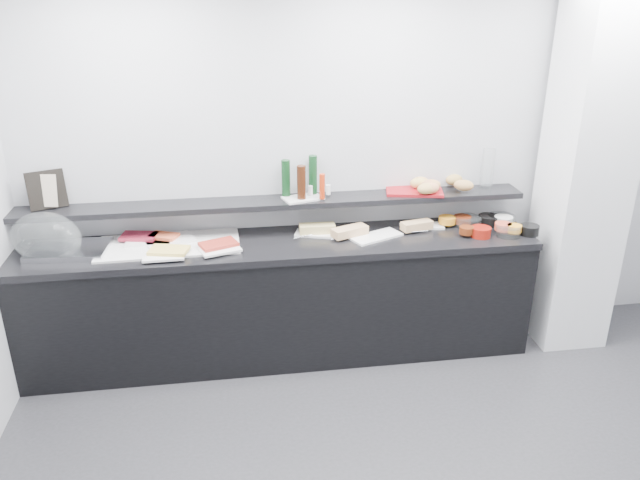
{
  "coord_description": "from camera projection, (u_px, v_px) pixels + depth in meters",
  "views": [
    {
      "loc": [
        -1.01,
        -2.32,
        2.59
      ],
      "look_at": [
        -0.45,
        1.45,
        1.0
      ],
      "focal_mm": 35.0,
      "sensor_mm": 36.0,
      "label": 1
    }
  ],
  "objects": [
    {
      "name": "back_wall",
      "position": [
        370.0,
        164.0,
        4.55
      ],
      "size": [
        5.0,
        0.02,
        2.7
      ],
      "primitive_type": "cube",
      "color": "#B1B3B9",
      "rests_on": "ground"
    },
    {
      "name": "column",
      "position": [
        586.0,
        169.0,
        4.44
      ],
      "size": [
        0.5,
        0.5,
        2.7
      ],
      "primitive_type": "cube",
      "color": "white",
      "rests_on": "ground"
    },
    {
      "name": "buffet_cabinet",
      "position": [
        281.0,
        302.0,
        4.54
      ],
      "size": [
        3.6,
        0.6,
        0.85
      ],
      "primitive_type": "cube",
      "color": "black",
      "rests_on": "ground"
    },
    {
      "name": "counter_top",
      "position": [
        280.0,
        245.0,
        4.37
      ],
      "size": [
        3.62,
        0.62,
        0.05
      ],
      "primitive_type": "cube",
      "color": "black",
      "rests_on": "buffet_cabinet"
    },
    {
      "name": "wall_shelf",
      "position": [
        276.0,
        202.0,
        4.43
      ],
      "size": [
        3.6,
        0.25,
        0.04
      ],
      "primitive_type": "cube",
      "color": "black",
      "rests_on": "back_wall"
    },
    {
      "name": "cloche_base",
      "position": [
        69.0,
        250.0,
        4.17
      ],
      "size": [
        0.54,
        0.38,
        0.04
      ],
      "primitive_type": "cube",
      "rotation": [
        0.0,
        0.0,
        -0.08
      ],
      "color": "silver",
      "rests_on": "counter_top"
    },
    {
      "name": "cloche_dome",
      "position": [
        46.0,
        238.0,
        4.1
      ],
      "size": [
        0.57,
        0.47,
        0.34
      ],
      "primitive_type": "ellipsoid",
      "rotation": [
        0.0,
        0.0,
        -0.35
      ],
      "color": "white",
      "rests_on": "cloche_base"
    },
    {
      "name": "linen_runner",
      "position": [
        169.0,
        245.0,
        4.29
      ],
      "size": [
        0.97,
        0.48,
        0.01
      ],
      "primitive_type": "cube",
      "rotation": [
        0.0,
        0.0,
        0.03
      ],
      "color": "silver",
      "rests_on": "counter_top"
    },
    {
      "name": "platter_meat_a",
      "position": [
        149.0,
        240.0,
        4.32
      ],
      "size": [
        0.3,
        0.2,
        0.01
      ],
      "primitive_type": "cube",
      "rotation": [
        0.0,
        0.0,
        0.0
      ],
      "color": "white",
      "rests_on": "linen_runner"
    },
    {
      "name": "food_meat_a",
      "position": [
        139.0,
        236.0,
        4.34
      ],
      "size": [
        0.27,
        0.2,
        0.02
      ],
      "primitive_type": "cube",
      "rotation": [
        0.0,
        0.0,
        -0.2
      ],
      "color": "maroon",
      "rests_on": "platter_meat_a"
    },
    {
      "name": "platter_salmon",
      "position": [
        170.0,
        240.0,
        4.32
      ],
      "size": [
        0.38,
        0.32,
        0.01
      ],
      "primitive_type": "cube",
      "rotation": [
        0.0,
        0.0,
        0.37
      ],
      "color": "white",
      "rests_on": "linen_runner"
    },
    {
      "name": "food_salmon",
      "position": [
        164.0,
        236.0,
        4.35
      ],
      "size": [
        0.23,
        0.19,
        0.02
      ],
      "primitive_type": "cube",
      "rotation": [
        0.0,
        0.0,
        -0.41
      ],
      "color": "#EF5830",
      "rests_on": "platter_salmon"
    },
    {
      "name": "platter_cheese",
      "position": [
        164.0,
        255.0,
        4.08
      ],
      "size": [
        0.27,
        0.18,
        0.01
      ],
      "primitive_type": "cube",
      "rotation": [
        0.0,
        0.0,
        0.02
      ],
      "color": "white",
      "rests_on": "linen_runner"
    },
    {
      "name": "food_cheese",
      "position": [
        169.0,
        250.0,
        4.12
      ],
      "size": [
        0.28,
        0.22,
        0.02
      ],
      "primitive_type": "cube",
      "rotation": [
        0.0,
        0.0,
        -0.24
      ],
      "color": "#DDBF56",
      "rests_on": "platter_cheese"
    },
    {
      "name": "platter_meat_b",
      "position": [
        220.0,
        249.0,
        4.18
      ],
      "size": [
        0.3,
        0.25,
        0.01
      ],
      "primitive_type": "cube",
      "rotation": [
        0.0,
        0.0,
        0.32
      ],
      "color": "white",
      "rests_on": "linen_runner"
    },
    {
      "name": "food_meat_b",
      "position": [
        218.0,
        244.0,
        4.21
      ],
      "size": [
        0.28,
        0.23,
        0.02
      ],
      "primitive_type": "cube",
      "rotation": [
        0.0,
        0.0,
        0.37
      ],
      "color": "maroon",
      "rests_on": "platter_meat_b"
    },
    {
      "name": "sandwich_plate_left",
      "position": [
        318.0,
        234.0,
        4.47
      ],
      "size": [
        0.36,
        0.23,
        0.01
      ],
      "primitive_type": "cube",
      "rotation": [
        0.0,
        0.0,
        -0.3
      ],
      "color": "white",
      "rests_on": "counter_top"
    },
    {
      "name": "sandwich_food_left",
      "position": [
        317.0,
        228.0,
        4.47
      ],
      "size": [
        0.26,
        0.11,
        0.06
      ],
      "primitive_type": "cube",
      "rotation": [
        0.0,
        0.0,
        -0.04
      ],
      "color": "tan",
      "rests_on": "sandwich_plate_left"
    },
    {
      "name": "tongs_left",
      "position": [
        303.0,
        237.0,
        4.39
      ],
      "size": [
        0.15,
        0.07,
        0.01
      ],
      "primitive_type": "cylinder",
      "rotation": [
        0.0,
        1.57,
        0.39
      ],
      "color": "silver",
      "rests_on": "sandwich_plate_left"
    },
    {
      "name": "sandwich_plate_mid",
      "position": [
        376.0,
        236.0,
        4.43
      ],
      "size": [
        0.4,
        0.3,
        0.01
      ],
      "primitive_type": "cube",
      "rotation": [
        0.0,
        0.0,
        0.42
      ],
      "color": "white",
      "rests_on": "counter_top"
    },
    {
      "name": "sandwich_food_mid",
      "position": [
        350.0,
        231.0,
        4.42
      ],
      "size": [
        0.28,
        0.19,
        0.06
      ],
      "primitive_type": "cube",
      "rotation": [
        0.0,
        0.0,
        0.39
      ],
      "color": "tan",
      "rests_on": "sandwich_plate_mid"
    },
    {
      "name": "tongs_mid",
      "position": [
        341.0,
        238.0,
        4.37
      ],
      "size": [
        0.16,
        0.04,
        0.01
      ],
      "primitive_type": "cylinder",
      "rotation": [
        0.0,
        1.57,
        0.19
      ],
      "color": "silver",
      "rests_on": "sandwich_plate_mid"
    },
    {
      "name": "sandwich_plate_right",
      "position": [
        422.0,
        226.0,
        4.61
      ],
      "size": [
        0.32,
        0.14,
        0.01
      ],
      "primitive_type": "cube",
      "rotation": [
        0.0,
        0.0,
        -0.03
      ],
      "color": "white",
      "rests_on": "counter_top"
    },
    {
      "name": "sandwich_food_right",
      "position": [
        417.0,
        225.0,
        4.52
      ],
      "size": [
        0.24,
        0.14,
        0.06
      ],
      "primitive_type": "cube",
      "rotation": [
        0.0,
        0.0,
        0.24
      ],
      "color": "tan",
      "rests_on": "sandwich_plate_right"
    },
    {
      "name": "tongs_right",
      "position": [
        417.0,
        232.0,
        4.48
      ],
      "size": [
        0.16,
        0.02,
        0.01
      ],
      "primitive_type": "cylinder",
      "rotation": [
        0.0,
        1.57,
        0.05
      ],
      "color": "silver",
      "rests_on": "sandwich_plate_right"
    },
    {
      "name": "bowl_glass_fruit",
      "position": [
        468.0,
        222.0,
        4.62
      ],
      "size": [
        0.25,
        0.25,
        0.07
      ],
      "primitive_type": "cylinder",
      "rotation": [
        0.0,
        0.0,
        0.34
      ],
      "color": "silver",
      "rests_on": "counter_top"
    },
    {
      "name": "fill_glass_fruit",
      "position": [
        447.0,
        220.0,
        4.62
      ],
      "size": [
        0.14,
        0.14,
        0.05
      ],
      "primitive_type": "cylinder",
      "rotation": [
        0.0,
        0.0,
        -0.11
      ],
      "color": "orange",
      "rests_on": "bowl_glass_fruit"
    },
    {
      "name": "bowl_black_jam",
      "position": [
        489.0,
        220.0,
        4.65
      ],
      "size": [
        0.2,
        0.2,
        0.07
      ],
      "primitive_type": "cylinder",
      "rotation": [
        0.0,
        0.0,
        0.3
      ],
      "color": "black",
      "rests_on": "counter_top"
    },
    {
      "name": "fill_black_jam",
      "position": [
        462.0,
        219.0,
        4.63
      ],
      "size": [
        0.15,
        0.15,
        0.05
      ],
      "primitive_type": "cylinder",
      "rotation": [
        0.0,
        0.0,
        -0.17
      ],
      "color": "#5C1F0D",
      "rests_on": "bowl_black_jam"
    },
    {
      "name": "bowl_glass_cream",
      "position": [
        501.0,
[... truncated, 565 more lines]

